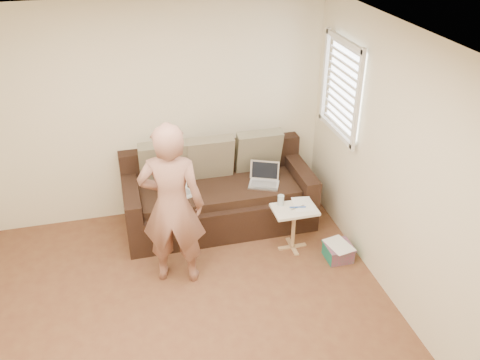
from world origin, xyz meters
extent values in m
plane|color=brown|center=(0.00, 0.00, 0.00)|extent=(4.50, 4.50, 0.00)
plane|color=white|center=(0.00, 0.00, 2.60)|extent=(4.50, 4.50, 0.00)
plane|color=beige|center=(0.00, 2.25, 1.30)|extent=(4.00, 0.00, 4.00)
plane|color=beige|center=(2.00, 0.00, 1.30)|extent=(0.00, 4.50, 4.50)
imported|color=#91544F|center=(-0.01, 0.91, 0.88)|extent=(0.74, 0.59, 1.76)
camera|label=1|loc=(-0.41, -3.30, 3.58)|focal=38.38mm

